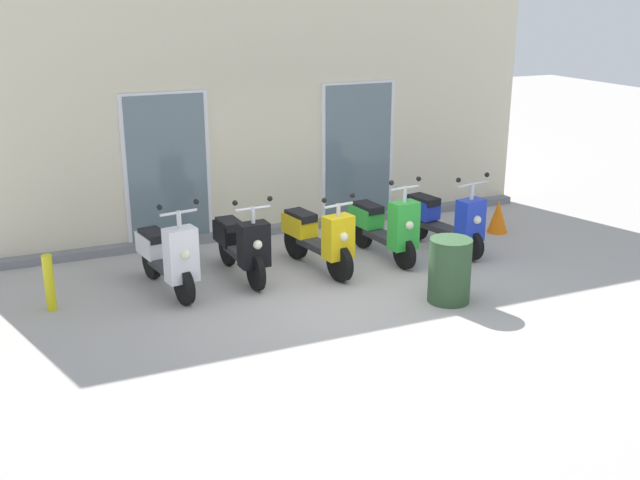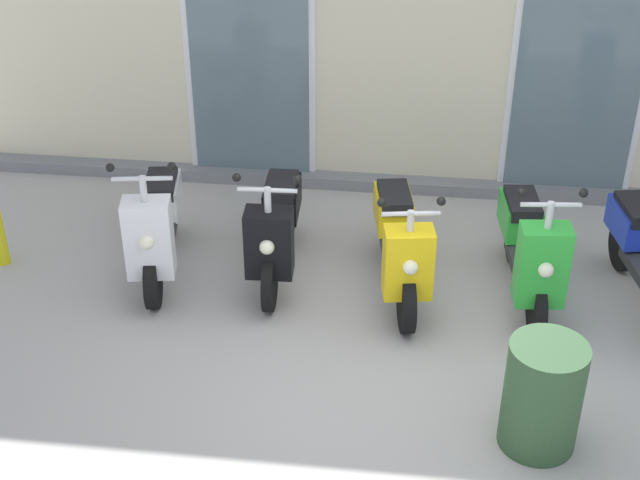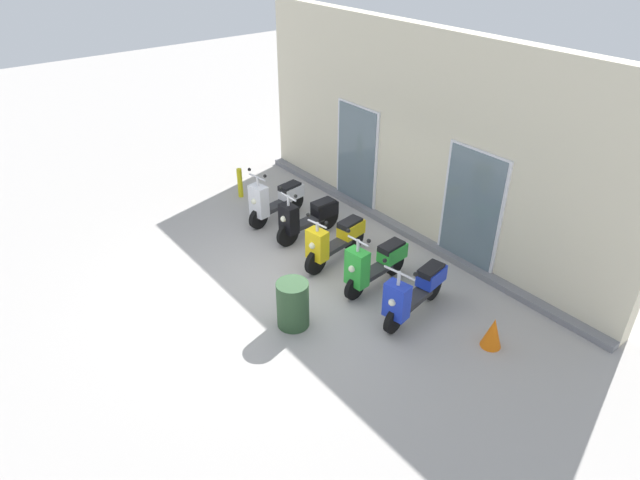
% 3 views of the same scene
% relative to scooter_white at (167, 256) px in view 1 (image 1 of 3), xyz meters
% --- Properties ---
extents(ground_plane, '(40.00, 40.00, 0.00)m').
position_rel_scooter_white_xyz_m(ground_plane, '(2.05, -1.07, -0.48)').
color(ground_plane, '#A8A39E').
extents(storefront_facade, '(9.16, 0.50, 4.08)m').
position_rel_scooter_white_xyz_m(storefront_facade, '(2.05, 2.02, 1.49)').
color(storefront_facade, beige).
rests_on(storefront_facade, ground_plane).
extents(scooter_white, '(0.61, 1.52, 1.29)m').
position_rel_scooter_white_xyz_m(scooter_white, '(0.00, 0.00, 0.00)').
color(scooter_white, black).
rests_on(scooter_white, ground_plane).
extents(scooter_black, '(0.54, 1.57, 1.21)m').
position_rel_scooter_white_xyz_m(scooter_black, '(1.01, 0.11, -0.01)').
color(scooter_black, black).
rests_on(scooter_black, ground_plane).
extents(scooter_yellow, '(0.60, 1.59, 1.17)m').
position_rel_scooter_white_xyz_m(scooter_yellow, '(2.07, -0.04, -0.01)').
color(scooter_yellow, black).
rests_on(scooter_yellow, ground_plane).
extents(scooter_green, '(0.53, 1.52, 1.28)m').
position_rel_scooter_white_xyz_m(scooter_green, '(3.12, -0.01, 0.01)').
color(scooter_green, black).
rests_on(scooter_green, ground_plane).
extents(scooter_blue, '(0.69, 1.59, 1.24)m').
position_rel_scooter_white_xyz_m(scooter_blue, '(4.11, -0.04, -0.00)').
color(scooter_blue, black).
rests_on(scooter_blue, ground_plane).
extents(curb_bollard, '(0.12, 0.12, 0.70)m').
position_rel_scooter_white_xyz_m(curb_bollard, '(-1.44, -0.02, -0.13)').
color(curb_bollard, yellow).
rests_on(curb_bollard, ground_plane).
extents(trash_bin, '(0.52, 0.52, 0.81)m').
position_rel_scooter_white_xyz_m(trash_bin, '(3.09, -1.74, -0.08)').
color(trash_bin, '#2D4C2D').
rests_on(trash_bin, ground_plane).
extents(traffic_cone, '(0.32, 0.32, 0.52)m').
position_rel_scooter_white_xyz_m(traffic_cone, '(5.38, 0.37, -0.22)').
color(traffic_cone, orange).
rests_on(traffic_cone, ground_plane).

